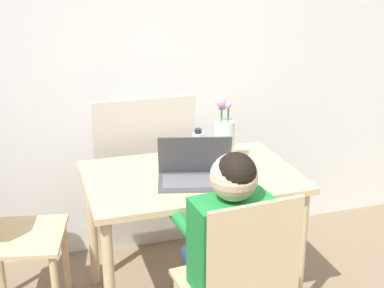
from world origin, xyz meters
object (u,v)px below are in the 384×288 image
(person_seated, at_px, (227,235))
(water_bottle, at_px, (198,152))
(flower_vase, at_px, (224,139))
(laptop, at_px, (195,171))

(person_seated, relative_size, water_bottle, 4.65)
(flower_vase, distance_m, water_bottle, 0.18)
(person_seated, distance_m, water_bottle, 0.58)
(water_bottle, bearing_deg, person_seated, -95.88)
(laptop, xyz_separation_m, water_bottle, (0.05, 0.11, 0.05))
(person_seated, xyz_separation_m, laptop, (0.01, 0.45, 0.10))
(person_seated, bearing_deg, laptop, -95.46)
(laptop, relative_size, water_bottle, 1.78)
(water_bottle, bearing_deg, flower_vase, 21.79)
(laptop, bearing_deg, person_seated, -75.99)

